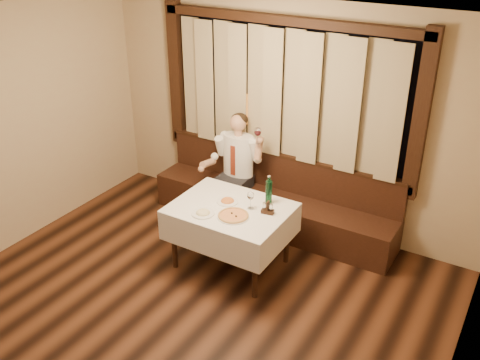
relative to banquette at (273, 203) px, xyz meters
The scene contains 10 objects.
room 2.12m from the banquette, 90.03° to the right, with size 5.01×6.01×2.81m.
banquette is the anchor object (origin of this frame).
dining_table 1.08m from the banquette, 90.00° to the right, with size 1.27×0.97×0.76m.
pizza 1.28m from the banquette, 83.55° to the right, with size 0.34×0.34×0.04m.
pasta_red 1.07m from the banquette, 95.27° to the right, with size 0.24×0.24×0.08m.
pasta_cream 1.40m from the banquette, 97.57° to the right, with size 0.25×0.25×0.08m.
green_bottle 0.99m from the banquette, 66.86° to the right, with size 0.07×0.07×0.33m.
table_wine_glass 1.13m from the banquette, 77.79° to the right, with size 0.08×0.08×0.21m.
cruet_caddy 1.14m from the banquette, 66.34° to the right, with size 0.14×0.09×0.14m.
seated_man 0.72m from the banquette, 169.88° to the right, with size 0.78×0.58×1.42m.
Camera 1 is at (2.68, -2.60, 3.66)m, focal length 40.00 mm.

